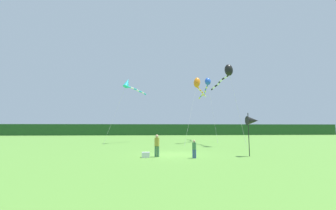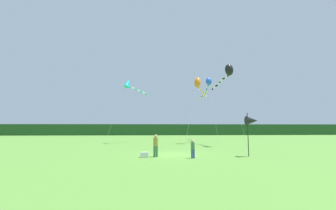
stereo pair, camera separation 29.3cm
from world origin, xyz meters
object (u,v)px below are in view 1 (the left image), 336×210
Objects in this scene: kite_cyan at (129,84)px; person_adult at (157,144)px; banner_flag_pole at (252,121)px; person_child at (194,148)px; cooler_box at (146,155)px; kite_black at (228,72)px; kite_blue at (207,84)px; kite_orange at (197,84)px.

person_adult is at bearing -75.24° from kite_cyan.
banner_flag_pole reaches higher than person_adult.
person_child reaches higher than cooler_box.
kite_blue is (0.14, 10.35, 0.68)m from kite_black.
person_adult is 7.60m from banner_flag_pole.
cooler_box is 0.06× the size of kite_orange.
kite_black is at bearing -90.79° from kite_blue.
banner_flag_pole is 0.35× the size of kite_cyan.
kite_blue is (12.79, 4.26, 1.15)m from kite_cyan.
kite_black is (1.38, 8.79, 6.29)m from banner_flag_pole.
kite_orange is (9.90, -1.39, -0.07)m from kite_cyan.
kite_cyan reaches higher than banner_flag_pole.
cooler_box is at bearing -137.20° from kite_black.
person_adult is at bearing -135.53° from kite_black.
kite_black is at bearing -59.77° from kite_orange.
person_child is 3.57m from cooler_box.
kite_blue is at bearing 18.44° from kite_cyan.
kite_cyan reaches higher than person_child.
banner_flag_pole is 20.43m from kite_blue.
kite_black is (12.64, -6.09, 0.47)m from kite_cyan.
person_adult is 0.17× the size of kite_orange.
cooler_box is 17.39m from kite_cyan.
kite_black is at bearing -25.72° from kite_cyan.
kite_cyan is (-6.53, 15.57, 7.78)m from person_child.
kite_blue reaches higher than kite_black.
person_child is at bearing -18.26° from person_adult.
banner_flag_pole is at bearing -98.91° from kite_black.
person_adult is 1.13m from cooler_box.
person_adult is at bearing 161.74° from person_child.
person_child is 16.50m from kite_orange.
banner_flag_pole is 0.35× the size of kite_orange.
cooler_box is 8.58m from banner_flag_pole.
person_child is at bearing -107.51° from kite_blue.
kite_cyan is (-3.05, 14.97, 8.31)m from cooler_box.
banner_flag_pole is at bearing -94.54° from kite_blue.
cooler_box is (-0.82, -0.27, -0.73)m from person_adult.
kite_cyan is 0.87× the size of kite_blue.
kite_blue is (2.88, 5.65, 1.22)m from kite_orange.
kite_orange is (6.85, 13.58, 8.24)m from cooler_box.
person_child is 0.12× the size of kite_blue.
banner_flag_pole is at bearing -52.86° from kite_cyan.
kite_cyan is (-3.87, 14.70, 7.58)m from person_adult.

